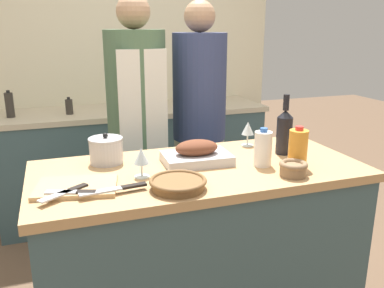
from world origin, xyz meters
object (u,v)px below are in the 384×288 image
(knife_paring, at_px, (66,192))
(juice_jug, at_px, (298,149))
(wine_bottle_green, at_px, (284,131))
(condiment_bottle_tall, at_px, (10,105))
(wicker_basket, at_px, (178,183))
(condiment_bottle_short, at_px, (69,107))
(stock_pot, at_px, (106,150))
(cutting_board, at_px, (77,187))
(knife_chef, at_px, (116,189))
(condiment_bottle_extra, at_px, (160,94))
(wine_glass_left, at_px, (248,129))
(wine_glass_right, at_px, (141,157))
(knife_bread, at_px, (72,192))
(milk_jug, at_px, (263,149))
(mixing_bowl, at_px, (293,168))
(roasting_pan, at_px, (197,154))
(person_cook_aproned, at_px, (138,124))

(knife_paring, bearing_deg, juice_jug, 0.74)
(wine_bottle_green, distance_m, condiment_bottle_tall, 2.02)
(wicker_basket, height_order, condiment_bottle_short, condiment_bottle_short)
(wine_bottle_green, height_order, condiment_bottle_short, wine_bottle_green)
(wicker_basket, height_order, stock_pot, stock_pot)
(cutting_board, bearing_deg, condiment_bottle_tall, 102.45)
(cutting_board, height_order, knife_chef, knife_chef)
(juice_jug, xyz_separation_m, knife_chef, (-0.82, -0.04, -0.07))
(knife_paring, relative_size, condiment_bottle_short, 1.44)
(wine_bottle_green, bearing_deg, condiment_bottle_extra, 98.17)
(stock_pot, distance_m, juice_jug, 0.87)
(wine_glass_left, height_order, wine_glass_right, wine_glass_left)
(condiment_bottle_tall, bearing_deg, wine_bottle_green, -47.43)
(knife_bread, bearing_deg, milk_jug, 6.16)
(cutting_board, height_order, mixing_bowl, mixing_bowl)
(milk_jug, distance_m, knife_chef, 0.69)
(wine_glass_left, distance_m, wine_glass_right, 0.69)
(condiment_bottle_tall, height_order, condiment_bottle_extra, condiment_bottle_extra)
(stock_pot, height_order, mixing_bowl, stock_pot)
(wine_bottle_green, relative_size, wine_glass_right, 2.32)
(roasting_pan, xyz_separation_m, condiment_bottle_tall, (-0.91, 1.49, 0.02))
(milk_jug, height_order, person_cook_aproned, person_cook_aproned)
(juice_jug, relative_size, wine_glass_right, 1.48)
(roasting_pan, relative_size, knife_chef, 1.21)
(wicker_basket, relative_size, stock_pot, 1.44)
(cutting_board, distance_m, condiment_bottle_tall, 1.67)
(person_cook_aproned, bearing_deg, knife_paring, -117.37)
(cutting_board, xyz_separation_m, knife_paring, (-0.04, -0.07, 0.01))
(condiment_bottle_extra, xyz_separation_m, person_cook_aproned, (-0.35, -0.82, -0.04))
(condiment_bottle_short, bearing_deg, condiment_bottle_tall, 176.25)
(stock_pot, xyz_separation_m, person_cook_aproned, (0.27, 0.61, -0.03))
(knife_chef, height_order, condiment_bottle_short, condiment_bottle_short)
(wicker_basket, distance_m, condiment_bottle_extra, 1.89)
(juice_jug, distance_m, wine_bottle_green, 0.21)
(wine_bottle_green, xyz_separation_m, wine_glass_right, (-0.74, -0.10, -0.03))
(wine_glass_right, distance_m, person_cook_aproned, 0.87)
(roasting_pan, relative_size, person_cook_aproned, 0.18)
(condiment_bottle_short, bearing_deg, juice_jug, -61.37)
(person_cook_aproned, bearing_deg, wine_glass_left, -51.89)
(wine_glass_left, distance_m, condiment_bottle_tall, 1.82)
(wine_glass_left, relative_size, person_cook_aproned, 0.08)
(wine_glass_right, xyz_separation_m, knife_chef, (-0.13, -0.14, -0.07))
(knife_bread, bearing_deg, condiment_bottle_extra, 65.94)
(milk_jug, distance_m, person_cook_aproned, 0.97)
(wine_bottle_green, height_order, condiment_bottle_tall, wine_bottle_green)
(cutting_board, distance_m, condiment_bottle_extra, 1.89)
(wine_glass_right, bearing_deg, mixing_bowl, -17.55)
(wine_bottle_green, bearing_deg, stock_pot, 170.54)
(juice_jug, bearing_deg, mixing_bowl, -130.42)
(stock_pot, relative_size, knife_chef, 0.60)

